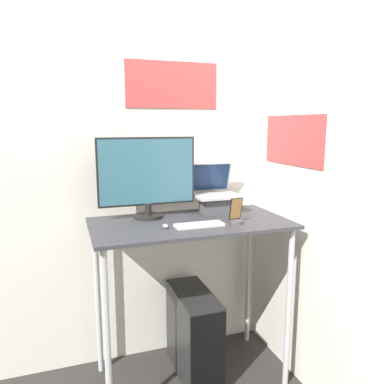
# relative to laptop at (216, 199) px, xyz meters

# --- Properties ---
(wall_back) EXTENTS (6.00, 0.06, 2.60)m
(wall_back) POSITION_rel_laptop_xyz_m (-0.24, 0.22, 0.17)
(wall_back) COLOR silver
(wall_back) RESTS_ON ground_plane
(wall_side_right) EXTENTS (0.06, 6.00, 2.60)m
(wall_side_right) POSITION_rel_laptop_xyz_m (0.43, -0.49, 0.17)
(wall_side_right) COLOR silver
(wall_side_right) RESTS_ON ground_plane
(desk) EXTENTS (1.18, 0.62, 1.04)m
(desk) POSITION_rel_laptop_xyz_m (-0.24, -0.18, -0.23)
(desk) COLOR #333338
(desk) RESTS_ON ground_plane
(laptop) EXTENTS (0.30, 0.27, 0.32)m
(laptop) POSITION_rel_laptop_xyz_m (0.00, 0.00, 0.00)
(laptop) COLOR #4C4C51
(laptop) RESTS_ON desk
(monitor) EXTENTS (0.61, 0.18, 0.50)m
(monitor) POSITION_rel_laptop_xyz_m (-0.46, -0.01, 0.17)
(monitor) COLOR black
(monitor) RESTS_ON desk
(keyboard) EXTENTS (0.28, 0.10, 0.02)m
(keyboard) POSITION_rel_laptop_xyz_m (-0.23, -0.29, -0.08)
(keyboard) COLOR silver
(keyboard) RESTS_ON desk
(mouse) EXTENTS (0.03, 0.05, 0.02)m
(mouse) POSITION_rel_laptop_xyz_m (-0.42, -0.27, -0.08)
(mouse) COLOR #99999E
(mouse) RESTS_ON desk
(cell_phone) EXTENTS (0.07, 0.07, 0.15)m
(cell_phone) POSITION_rel_laptop_xyz_m (0.00, -0.30, -0.04)
(cell_phone) COLOR #4C4C51
(cell_phone) RESTS_ON desk
(computer_tower) EXTENTS (0.23, 0.52, 0.56)m
(computer_tower) POSITION_rel_laptop_xyz_m (-0.20, -0.14, -0.85)
(computer_tower) COLOR black
(computer_tower) RESTS_ON ground_plane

